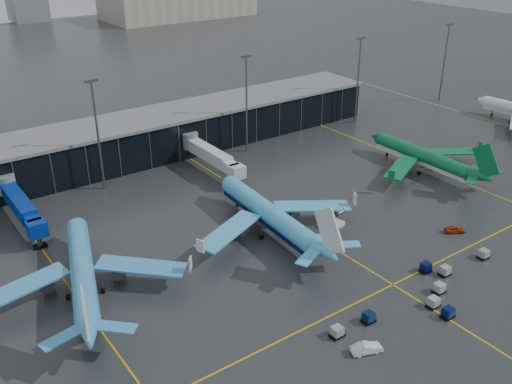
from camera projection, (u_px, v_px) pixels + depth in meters
ground at (292, 264)px, 102.70m from camera, size 600.00×600.00×0.00m
terminal_pier at (140, 138)px, 145.62m from camera, size 142.00×17.00×10.70m
jet_bridges at (21, 205)px, 113.71m from camera, size 94.00×27.50×7.20m
flood_masts at (178, 115)px, 135.83m from camera, size 203.00×0.50×25.50m
distant_hangars at (61, 10)px, 322.40m from camera, size 260.00×71.00×22.00m
taxi_lines at (297, 225)px, 115.70m from camera, size 220.00×120.00×0.02m
airliner_arkefly at (80, 257)px, 93.13m from camera, size 46.24×49.54×12.55m
airliner_klm_near at (268, 202)px, 110.88m from camera, size 39.57×44.29×12.84m
airliner_aer_lingus at (423, 148)px, 138.49m from camera, size 34.17×38.72×11.70m
baggage_carts at (425, 292)px, 93.90m from camera, size 38.93×11.87×1.70m
mobile_airstair at (336, 221)px, 115.75m from camera, size 2.76×3.56×3.45m
service_van_red at (455, 229)px, 112.78m from camera, size 4.29×3.55×1.38m
service_van_white at (367, 348)px, 81.62m from camera, size 4.93×3.11×1.53m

